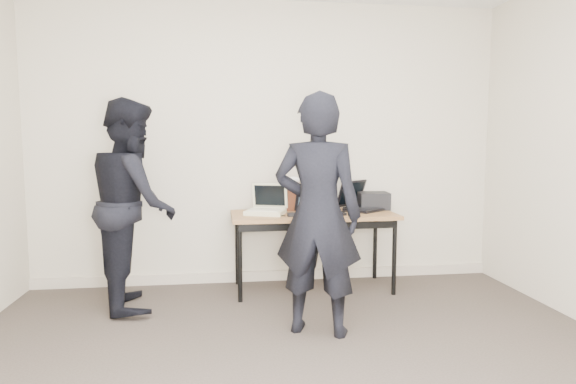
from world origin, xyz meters
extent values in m
cube|color=beige|center=(0.00, 2.27, 1.35)|extent=(4.50, 0.05, 2.70)
cube|color=brown|center=(0.37, 1.91, 0.70)|extent=(1.51, 0.67, 0.03)
cylinder|color=black|center=(-0.31, 1.63, 0.34)|extent=(0.04, 0.04, 0.68)
cylinder|color=black|center=(1.07, 1.65, 0.34)|extent=(0.04, 0.04, 0.68)
cylinder|color=black|center=(-0.32, 2.16, 0.34)|extent=(0.04, 0.04, 0.68)
cylinder|color=black|center=(1.06, 2.18, 0.34)|extent=(0.04, 0.04, 0.68)
cube|color=black|center=(0.38, 1.62, 0.64)|extent=(1.40, 0.04, 0.06)
cube|color=beige|center=(-0.07, 1.89, 0.74)|extent=(0.41, 0.38, 0.04)
cube|color=beige|center=(-0.08, 1.86, 0.76)|extent=(0.31, 0.24, 0.01)
cube|color=beige|center=(-0.01, 2.04, 0.87)|extent=(0.33, 0.17, 0.23)
cube|color=black|center=(-0.02, 2.03, 0.88)|extent=(0.28, 0.13, 0.19)
cube|color=beige|center=(-0.02, 2.02, 0.76)|extent=(0.29, 0.12, 0.02)
cube|color=black|center=(0.43, 1.79, 0.73)|extent=(0.42, 0.37, 0.02)
cube|color=black|center=(0.44, 1.76, 0.75)|extent=(0.32, 0.23, 0.01)
cube|color=black|center=(0.38, 1.95, 0.87)|extent=(0.36, 0.19, 0.25)
cube|color=#26333F|center=(0.38, 1.94, 0.87)|extent=(0.31, 0.15, 0.21)
cube|color=black|center=(0.39, 1.92, 0.74)|extent=(0.31, 0.12, 0.02)
cube|color=black|center=(0.91, 2.00, 0.73)|extent=(0.47, 0.45, 0.03)
cube|color=black|center=(0.93, 1.98, 0.75)|extent=(0.34, 0.31, 0.01)
cube|color=black|center=(0.80, 2.15, 0.87)|extent=(0.36, 0.31, 0.26)
cube|color=black|center=(0.80, 2.14, 0.87)|extent=(0.30, 0.26, 0.21)
cube|color=black|center=(0.82, 2.11, 0.75)|extent=(0.28, 0.22, 0.02)
cube|color=brown|center=(0.19, 2.13, 0.84)|extent=(0.36, 0.16, 0.24)
cube|color=brown|center=(0.19, 2.07, 0.94)|extent=(0.36, 0.07, 0.07)
cube|color=brown|center=(0.35, 2.13, 0.82)|extent=(0.02, 0.10, 0.02)
ellipsoid|color=white|center=(0.22, 2.13, 1.00)|extent=(0.13, 0.10, 0.08)
cube|color=black|center=(1.00, 2.09, 0.80)|extent=(0.30, 0.26, 0.16)
cube|color=black|center=(0.15, 1.73, 0.74)|extent=(0.09, 0.06, 0.03)
cube|color=black|center=(0.52, 2.14, 0.72)|extent=(0.25, 0.07, 0.01)
cube|color=black|center=(-0.04, 1.83, 0.72)|extent=(0.28, 0.19, 0.01)
cube|color=black|center=(0.89, 2.00, 0.72)|extent=(0.12, 0.24, 0.01)
cube|color=black|center=(0.67, 1.93, 0.72)|extent=(0.32, 0.11, 0.01)
imported|color=black|center=(0.22, 0.90, 0.86)|extent=(0.73, 0.61, 1.71)
imported|color=black|center=(-1.19, 1.67, 0.86)|extent=(0.82, 0.96, 1.72)
cube|color=#C1B3A0|center=(0.00, 2.23, 0.05)|extent=(4.50, 0.03, 0.10)
camera|label=1|loc=(-0.43, -2.41, 1.38)|focal=30.00mm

